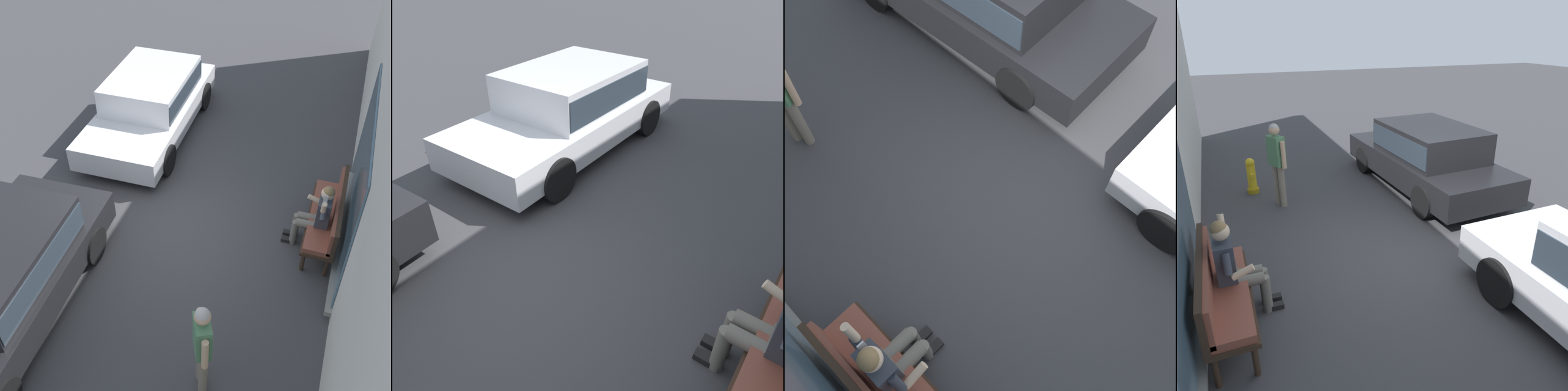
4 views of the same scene
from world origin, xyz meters
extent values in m
plane|color=#38383A|center=(0.00, 0.00, 0.00)|extent=(60.00, 60.00, 0.00)
cylinder|color=#6B665B|center=(-0.41, 2.57, 0.52)|extent=(0.15, 0.42, 0.15)
cylinder|color=#6B665B|center=(-0.41, 2.36, 0.26)|extent=(0.12, 0.12, 0.52)
cube|color=black|center=(-0.41, 2.28, 0.04)|extent=(0.10, 0.24, 0.07)
cylinder|color=#6B665B|center=(-0.59, 2.57, 0.52)|extent=(0.15, 0.42, 0.15)
cylinder|color=#6B665B|center=(-0.59, 2.36, 0.26)|extent=(0.12, 0.12, 0.52)
cube|color=black|center=(-0.59, 2.28, 0.04)|extent=(0.10, 0.24, 0.07)
cube|color=#6B665B|center=(-0.50, 2.78, 0.52)|extent=(0.34, 0.24, 0.14)
cylinder|color=beige|center=(-0.79, 2.60, 0.79)|extent=(0.08, 0.27, 0.17)
cube|color=silver|center=(-2.92, -1.42, 0.52)|extent=(4.38, 1.94, 0.53)
cube|color=silver|center=(-3.10, -1.42, 1.10)|extent=(2.29, 1.68, 0.64)
cube|color=#28333D|center=(-3.10, -1.42, 1.10)|extent=(2.25, 1.71, 0.45)
cylinder|color=black|center=(-1.59, -0.51, 0.34)|extent=(0.67, 0.19, 0.67)
cylinder|color=black|center=(-1.56, -2.28, 0.34)|extent=(0.67, 0.19, 0.67)
cylinder|color=black|center=(-4.29, -0.55, 0.34)|extent=(0.67, 0.19, 0.67)
cylinder|color=black|center=(-4.26, -2.33, 0.34)|extent=(0.67, 0.19, 0.67)
camera|label=1|loc=(5.90, 2.60, 6.55)|focal=45.00mm
camera|label=2|loc=(1.84, 2.60, 3.24)|focal=35.00mm
camera|label=3|loc=(-1.63, 2.60, 5.52)|focal=45.00mm
camera|label=4|loc=(-4.81, 2.60, 3.40)|focal=35.00mm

